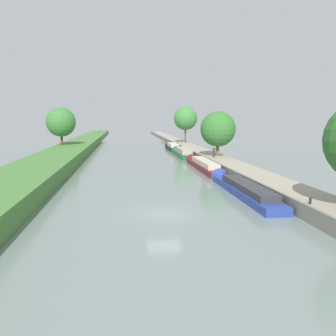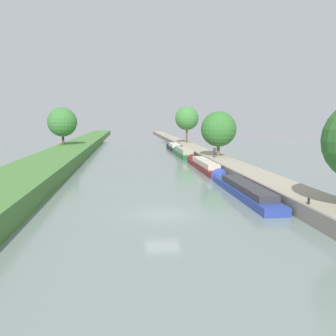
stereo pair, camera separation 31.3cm
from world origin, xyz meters
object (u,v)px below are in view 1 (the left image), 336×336
(narrowboat_maroon, at_px, (203,165))
(person_walking, at_px, (214,151))
(narrowboat_green, at_px, (182,153))
(mooring_bollard_near, at_px, (310,201))
(narrowboat_blue, at_px, (241,188))
(narrowboat_black, at_px, (172,147))
(mooring_bollard_far, at_px, (178,142))

(narrowboat_maroon, xyz_separation_m, person_walking, (2.66, 4.03, 1.41))
(narrowboat_green, distance_m, mooring_bollard_near, 41.16)
(narrowboat_blue, relative_size, narrowboat_black, 1.41)
(narrowboat_blue, xyz_separation_m, narrowboat_green, (-0.12, 32.42, 0.14))
(person_walking, bearing_deg, mooring_bollard_far, 91.57)
(person_walking, relative_size, mooring_bollard_far, 3.69)
(narrowboat_green, xyz_separation_m, mooring_bollard_far, (1.97, 18.05, 0.68))
(narrowboat_black, bearing_deg, mooring_bollard_near, -87.90)
(narrowboat_maroon, relative_size, mooring_bollard_near, 34.76)
(person_walking, bearing_deg, narrowboat_maroon, -123.44)
(narrowboat_blue, xyz_separation_m, mooring_bollard_far, (1.85, 50.48, 0.82))
(narrowboat_green, xyz_separation_m, person_walking, (2.80, -12.20, 1.33))
(narrowboat_green, distance_m, narrowboat_black, 13.20)
(narrowboat_black, distance_m, mooring_bollard_near, 54.35)
(person_walking, bearing_deg, narrowboat_blue, -97.53)
(narrowboat_blue, height_order, mooring_bollard_near, mooring_bollard_near)
(narrowboat_blue, bearing_deg, narrowboat_maroon, 89.96)
(narrowboat_green, height_order, mooring_bollard_near, narrowboat_green)
(mooring_bollard_near, bearing_deg, narrowboat_maroon, 94.22)
(mooring_bollard_far, bearing_deg, narrowboat_maroon, -93.07)
(person_walking, relative_size, mooring_bollard_near, 3.69)
(narrowboat_blue, distance_m, mooring_bollard_far, 50.52)
(mooring_bollard_far, bearing_deg, narrowboat_blue, -92.10)
(mooring_bollard_far, bearing_deg, narrowboat_green, -96.23)
(narrowboat_green, bearing_deg, mooring_bollard_near, -87.25)
(narrowboat_maroon, bearing_deg, person_walking, 56.56)
(person_walking, xyz_separation_m, mooring_bollard_near, (-0.83, -28.91, -0.65))
(narrowboat_green, height_order, mooring_bollard_far, narrowboat_green)
(person_walking, distance_m, mooring_bollard_far, 30.27)
(mooring_bollard_near, distance_m, mooring_bollard_far, 59.16)
(mooring_bollard_near, bearing_deg, narrowboat_green, 92.75)
(person_walking, distance_m, mooring_bollard_near, 28.93)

